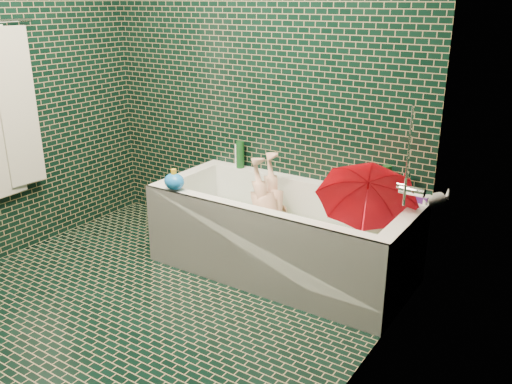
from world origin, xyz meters
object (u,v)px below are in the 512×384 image
Objects in this scene: rubber_duck at (398,191)px; bath_toy at (174,181)px; child at (271,222)px; bathtub at (281,242)px; umbrella at (365,210)px.

bath_toy is at bearing -157.49° from rubber_duck.
bathtub is at bearing 68.09° from child.
umbrella is at bearing 0.82° from bathtub.
child is at bearing 165.08° from umbrella.
bathtub is at bearing -156.08° from rubber_duck.
umbrella is 0.36m from rubber_duck.
umbrella is at bearing 91.82° from child.
umbrella is (0.57, 0.01, 0.35)m from bathtub.
rubber_duck is at bearing 29.44° from bathtub.
bath_toy reaches higher than bathtub.
bath_toy is at bearing -175.30° from umbrella.
rubber_duck is (0.75, 0.30, 0.28)m from child.
bathtub is 9.77× the size of bath_toy.
rubber_duck reaches higher than child.
child is at bearing -163.92° from rubber_duck.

